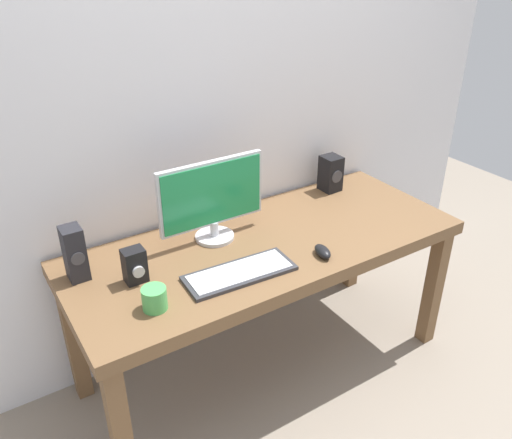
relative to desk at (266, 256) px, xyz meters
The scene contains 10 objects.
ground_plane 0.63m from the desk, ahead, with size 6.00×6.00×0.00m, color gray.
wall_back 0.95m from the desk, 90.00° to the left, with size 3.30×0.04×3.00m, color silver.
desk is the anchor object (origin of this frame).
monitor 0.35m from the desk, 140.14° to the left, with size 0.48×0.17×0.36m.
keyboard_primary 0.29m from the desk, 145.42° to the right, with size 0.45×0.19×0.02m.
mouse 0.28m from the desk, 60.10° to the right, with size 0.05×0.10×0.04m, color black.
speaker_right 0.64m from the desk, 24.38° to the left, with size 0.09×0.10×0.18m.
speaker_left 0.80m from the desk, 168.18° to the left, with size 0.07×0.09×0.22m.
audio_controller 0.60m from the desk, behind, with size 0.08×0.08×0.14m.
coffee_mug 0.63m from the desk, 163.30° to the right, with size 0.09×0.09×0.08m, color #4CB259.
Camera 1 is at (-1.09, -1.62, 1.88)m, focal length 36.87 mm.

